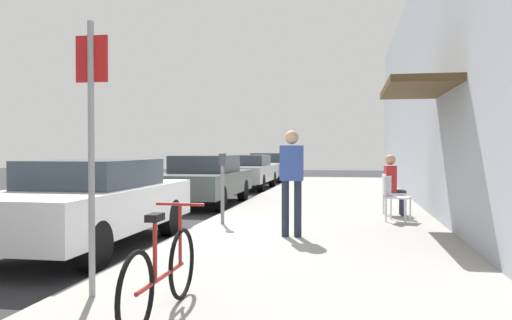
% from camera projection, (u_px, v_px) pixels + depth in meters
% --- Properties ---
extents(ground_plane, '(60.00, 60.00, 0.00)m').
position_uv_depth(ground_plane, '(183.00, 238.00, 8.81)').
color(ground_plane, '#2D2D30').
extents(sidewalk_slab, '(4.50, 32.00, 0.12)m').
position_uv_depth(sidewalk_slab, '(322.00, 222.00, 10.37)').
color(sidewalk_slab, '#9E9B93').
rests_on(sidewalk_slab, ground_plane).
extents(building_facade, '(1.40, 32.00, 6.09)m').
position_uv_depth(building_facade, '(448.00, 70.00, 9.88)').
color(building_facade, '#999EA8').
rests_on(building_facade, ground_plane).
extents(parked_car_0, '(1.80, 4.40, 1.36)m').
position_uv_depth(parked_car_0, '(90.00, 202.00, 7.88)').
color(parked_car_0, silver).
rests_on(parked_car_0, ground_plane).
extents(parked_car_1, '(1.80, 4.40, 1.35)m').
position_uv_depth(parked_car_1, '(204.00, 179.00, 14.06)').
color(parked_car_1, '#47514C').
rests_on(parked_car_1, ground_plane).
extents(parked_car_2, '(1.80, 4.40, 1.31)m').
position_uv_depth(parked_car_2, '(247.00, 171.00, 19.87)').
color(parked_car_2, '#B7B7BC').
rests_on(parked_car_2, ground_plane).
extents(parked_car_3, '(1.80, 4.40, 1.34)m').
position_uv_depth(parked_car_3, '(269.00, 166.00, 25.20)').
color(parked_car_3, '#B7B7BC').
rests_on(parked_car_3, ground_plane).
extents(parking_meter, '(0.12, 0.10, 1.32)m').
position_uv_depth(parking_meter, '(222.00, 183.00, 9.68)').
color(parking_meter, slate).
rests_on(parking_meter, sidewalk_slab).
extents(street_sign, '(0.32, 0.06, 2.60)m').
position_uv_depth(street_sign, '(91.00, 136.00, 4.87)').
color(street_sign, gray).
rests_on(street_sign, sidewalk_slab).
extents(bicycle_0, '(0.46, 1.71, 0.90)m').
position_uv_depth(bicycle_0, '(162.00, 274.00, 4.30)').
color(bicycle_0, black).
rests_on(bicycle_0, sidewalk_slab).
extents(cafe_chair_0, '(0.56, 0.56, 0.87)m').
position_uv_depth(cafe_chair_0, '(394.00, 195.00, 10.07)').
color(cafe_chair_0, silver).
rests_on(cafe_chair_0, sidewalk_slab).
extents(cafe_chair_1, '(0.48, 0.48, 0.87)m').
position_uv_depth(cafe_chair_1, '(390.00, 191.00, 11.00)').
color(cafe_chair_1, silver).
rests_on(cafe_chair_1, sidewalk_slab).
extents(seated_patron_1, '(0.45, 0.39, 1.29)m').
position_uv_depth(seated_patron_1, '(393.00, 182.00, 10.99)').
color(seated_patron_1, '#232838').
rests_on(seated_patron_1, sidewalk_slab).
extents(pedestrian_standing, '(0.36, 0.22, 1.70)m').
position_uv_depth(pedestrian_standing, '(292.00, 174.00, 8.24)').
color(pedestrian_standing, '#232838').
rests_on(pedestrian_standing, sidewalk_slab).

